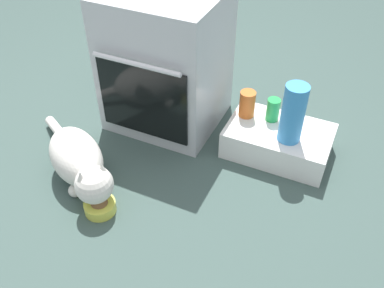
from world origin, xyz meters
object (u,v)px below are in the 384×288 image
at_px(water_bottle, 293,114).
at_px(soda_can, 273,110).
at_px(pantry_cabinet, 278,141).
at_px(food_bowl, 100,206).
at_px(cat, 79,161).
at_px(oven, 166,61).
at_px(sauce_jar, 247,104).

relative_size(water_bottle, soda_can, 2.50).
bearing_deg(pantry_cabinet, food_bowl, -130.22).
bearing_deg(soda_can, water_bottle, -44.19).
xyz_separation_m(pantry_cabinet, cat, (-0.79, -0.59, 0.05)).
bearing_deg(cat, pantry_cabinet, 70.95).
bearing_deg(oven, water_bottle, -6.99).
bearing_deg(sauce_jar, soda_can, 9.08).
bearing_deg(oven, soda_can, 2.84).
relative_size(pantry_cabinet, soda_can, 4.30).
bearing_deg(oven, food_bowl, -86.82).
distance_m(pantry_cabinet, water_bottle, 0.24).
relative_size(oven, cat, 1.06).
bearing_deg(sauce_jar, pantry_cabinet, -11.89).
bearing_deg(sauce_jar, cat, -133.06).
xyz_separation_m(oven, pantry_cabinet, (0.65, -0.03, -0.29)).
height_order(cat, soda_can, soda_can).
bearing_deg(pantry_cabinet, soda_can, 135.37).
xyz_separation_m(cat, soda_can, (0.72, 0.65, 0.08)).
xyz_separation_m(pantry_cabinet, water_bottle, (0.06, -0.05, 0.23)).
height_order(soda_can, sauce_jar, sauce_jar).
height_order(pantry_cabinet, water_bottle, water_bottle).
bearing_deg(soda_can, food_bowl, -124.94).
distance_m(pantry_cabinet, soda_can, 0.16).
distance_m(food_bowl, cat, 0.24).
xyz_separation_m(oven, water_bottle, (0.70, -0.09, -0.06)).
relative_size(oven, pantry_cabinet, 1.42).
relative_size(oven, water_bottle, 2.44).
xyz_separation_m(food_bowl, soda_can, (0.54, 0.78, 0.18)).
relative_size(cat, sauce_jar, 4.95).
xyz_separation_m(soda_can, sauce_jar, (-0.13, -0.02, 0.01)).
xyz_separation_m(pantry_cabinet, soda_can, (-0.06, 0.06, 0.14)).
bearing_deg(water_bottle, oven, 173.01).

